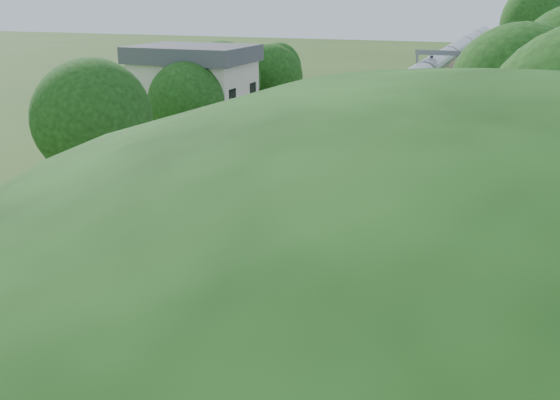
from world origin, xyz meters
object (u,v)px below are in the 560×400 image
at_px(signal_platform, 98,251).
at_px(lamppost_far, 185,228).
at_px(signal_farside, 464,139).
at_px(station_building, 195,98).
at_px(signal_gantry, 456,65).
at_px(train, 447,73).
at_px(lamppost_mid, 50,307).

bearing_deg(signal_platform, lamppost_far, 94.40).
height_order(signal_platform, signal_farside, signal_platform).
bearing_deg(station_building, lamppost_far, -62.64).
height_order(signal_gantry, signal_platform, signal_gantry).
bearing_deg(signal_platform, signal_farside, 67.46).
xyz_separation_m(signal_platform, signal_farside, (9.10, 21.93, -0.22)).
bearing_deg(train, signal_gantry, -80.60).
distance_m(signal_gantry, lamppost_far, 45.95).
distance_m(lamppost_far, signal_farside, 18.41).
xyz_separation_m(lamppost_far, signal_platform, (0.48, -6.26, 1.49)).
xyz_separation_m(station_building, signal_gantry, (16.47, 24.99, 0.73)).
bearing_deg(signal_platform, station_building, 112.51).
bearing_deg(lamppost_far, signal_farside, 58.56).
bearing_deg(signal_farside, lamppost_far, -121.44).
bearing_deg(lamppost_far, station_building, 117.36).
xyz_separation_m(lamppost_far, signal_farside, (9.58, 15.67, 1.27)).
distance_m(signal_gantry, lamppost_mid, 53.90).
bearing_deg(lamppost_far, train, 86.80).
bearing_deg(train, signal_farside, -82.11).
xyz_separation_m(station_building, lamppost_far, (10.62, -20.52, -1.77)).
xyz_separation_m(station_building, signal_farside, (20.20, -4.84, -0.49)).
bearing_deg(lamppost_mid, signal_gantry, 83.70).
relative_size(station_building, signal_gantry, 1.02).
height_order(station_building, signal_gantry, station_building).
relative_size(lamppost_mid, signal_farside, 0.87).
distance_m(lamppost_far, signal_platform, 6.45).
relative_size(lamppost_mid, lamppost_far, 1.14).
xyz_separation_m(train, lamppost_far, (-3.38, -60.44, 0.08)).
bearing_deg(train, station_building, -109.32).
height_order(train, lamppost_far, lamppost_far).
height_order(station_building, signal_platform, station_building).
relative_size(station_building, lamppost_far, 1.98).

